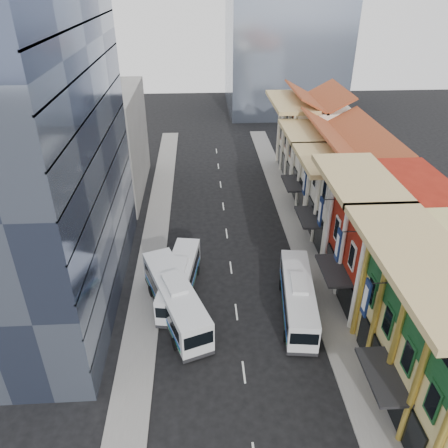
{
  "coord_description": "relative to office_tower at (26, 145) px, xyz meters",
  "views": [
    {
      "loc": [
        -2.95,
        -15.64,
        27.1
      ],
      "look_at": [
        -0.72,
        22.15,
        5.27
      ],
      "focal_mm": 35.0,
      "sensor_mm": 36.0,
      "label": 1
    }
  ],
  "objects": [
    {
      "name": "office_tower",
      "position": [
        0.0,
        0.0,
        0.0
      ],
      "size": [
        12.0,
        26.0,
        30.0
      ],
      "primitive_type": "cube",
      "color": "#3E4863",
      "rests_on": "ground"
    },
    {
      "name": "shophouse_cream_near",
      "position": [
        31.0,
        7.5,
        -10.0
      ],
      "size": [
        8.0,
        9.0,
        10.0
      ],
      "primitive_type": "cube",
      "color": "white",
      "rests_on": "ground"
    },
    {
      "name": "shophouse_red",
      "position": [
        31.0,
        -2.0,
        -9.0
      ],
      "size": [
        8.0,
        10.0,
        12.0
      ],
      "primitive_type": "cube",
      "color": "maroon",
      "rests_on": "ground"
    },
    {
      "name": "sidewalk_right",
      "position": [
        25.5,
        3.0,
        -14.93
      ],
      "size": [
        3.0,
        90.0,
        0.15
      ],
      "primitive_type": "cube",
      "color": "slate",
      "rests_on": "ground"
    },
    {
      "name": "bus_left_near",
      "position": [
        11.5,
        -4.08,
        -13.07
      ],
      "size": [
        6.76,
        12.26,
        3.85
      ],
      "primitive_type": null,
      "rotation": [
        0.0,
        0.0,
        0.35
      ],
      "color": "silver",
      "rests_on": "ground"
    },
    {
      "name": "bus_right",
      "position": [
        22.5,
        -4.37,
        -13.22
      ],
      "size": [
        3.89,
        11.36,
        3.57
      ],
      "primitive_type": null,
      "rotation": [
        0.0,
        0.0,
        -0.12
      ],
      "color": "silver",
      "rests_on": "ground"
    },
    {
      "name": "shophouse_cream_far",
      "position": [
        31.0,
        27.0,
        -9.5
      ],
      "size": [
        8.0,
        12.0,
        11.0
      ],
      "primitive_type": "cube",
      "color": "white",
      "rests_on": "ground"
    },
    {
      "name": "office_block_far",
      "position": [
        1.0,
        23.0,
        -8.0
      ],
      "size": [
        10.0,
        18.0,
        14.0
      ],
      "primitive_type": "cube",
      "color": "gray",
      "rests_on": "ground"
    },
    {
      "name": "bus_left_far",
      "position": [
        11.79,
        -0.94,
        -13.31
      ],
      "size": [
        4.14,
        10.81,
        3.38
      ],
      "primitive_type": null,
      "rotation": [
        0.0,
        0.0,
        -0.16
      ],
      "color": "silver",
      "rests_on": "ground"
    },
    {
      "name": "sidewalk_left",
      "position": [
        8.5,
        3.0,
        -14.93
      ],
      "size": [
        3.0,
        90.0,
        0.15
      ],
      "primitive_type": "cube",
      "color": "slate",
      "rests_on": "ground"
    },
    {
      "name": "shophouse_cream_mid",
      "position": [
        31.0,
        16.5,
        -10.0
      ],
      "size": [
        8.0,
        9.0,
        10.0
      ],
      "primitive_type": "cube",
      "color": "white",
      "rests_on": "ground"
    }
  ]
}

